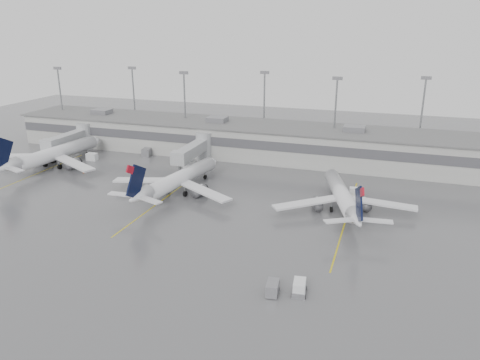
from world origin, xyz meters
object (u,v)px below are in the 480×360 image
(jet_mid_left, at_px, (177,179))
(jet_mid_right, at_px, (343,196))
(jet_far_left, at_px, (53,154))
(baggage_tug, at_px, (299,289))

(jet_mid_left, height_order, jet_mid_right, jet_mid_left)
(jet_far_left, bearing_deg, jet_mid_left, -5.26)
(jet_far_left, xyz_separation_m, jet_mid_left, (35.82, -7.05, -0.24))
(jet_mid_right, bearing_deg, jet_mid_left, 164.53)
(jet_mid_left, relative_size, baggage_tug, 10.06)
(jet_far_left, relative_size, jet_mid_left, 1.08)
(jet_far_left, xyz_separation_m, jet_mid_right, (68.28, -5.77, -0.38))
(jet_far_left, distance_m, jet_mid_right, 68.53)
(jet_mid_left, xyz_separation_m, baggage_tug, (30.64, -28.25, -2.37))
(jet_far_left, height_order, jet_mid_right, jet_far_left)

